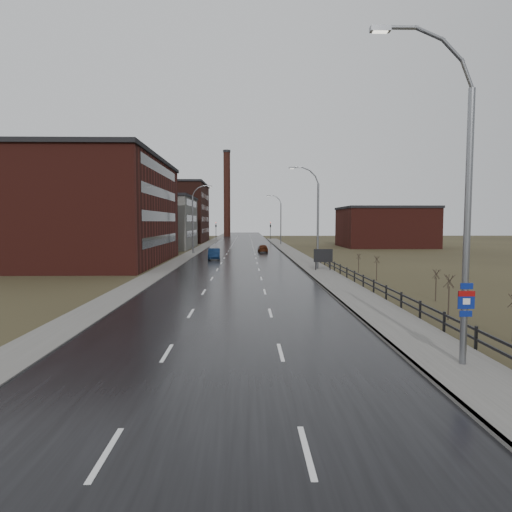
{
  "coord_description": "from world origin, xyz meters",
  "views": [
    {
      "loc": [
        0.92,
        -14.12,
        5.35
      ],
      "look_at": [
        1.58,
        17.01,
        3.0
      ],
      "focal_mm": 32.0,
      "sensor_mm": 36.0,
      "label": 1
    }
  ],
  "objects_px": {
    "billboard": "(323,256)",
    "car_near": "(214,254)",
    "car_far": "(263,249)",
    "streetlight_main": "(459,202)"
  },
  "relations": [
    {
      "from": "streetlight_main",
      "to": "car_far",
      "type": "xyz_separation_m",
      "value": [
        -4.7,
        62.55,
        -5.35
      ]
    },
    {
      "from": "car_near",
      "to": "car_far",
      "type": "relative_size",
      "value": 1.13
    },
    {
      "from": "streetlight_main",
      "to": "billboard",
      "type": "height_order",
      "value": "streetlight_main"
    },
    {
      "from": "car_far",
      "to": "car_near",
      "type": "bearing_deg",
      "value": 61.54
    },
    {
      "from": "car_near",
      "to": "car_far",
      "type": "xyz_separation_m",
      "value": [
        7.39,
        14.66,
        -0.06
      ]
    },
    {
      "from": "billboard",
      "to": "car_near",
      "type": "relative_size",
      "value": 0.52
    },
    {
      "from": "billboard",
      "to": "car_far",
      "type": "xyz_separation_m",
      "value": [
        -5.33,
        30.41,
        -0.96
      ]
    },
    {
      "from": "streetlight_main",
      "to": "car_far",
      "type": "distance_m",
      "value": 62.95
    },
    {
      "from": "car_near",
      "to": "car_far",
      "type": "height_order",
      "value": "car_near"
    },
    {
      "from": "car_far",
      "to": "billboard",
      "type": "bearing_deg",
      "value": 98.23
    }
  ]
}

